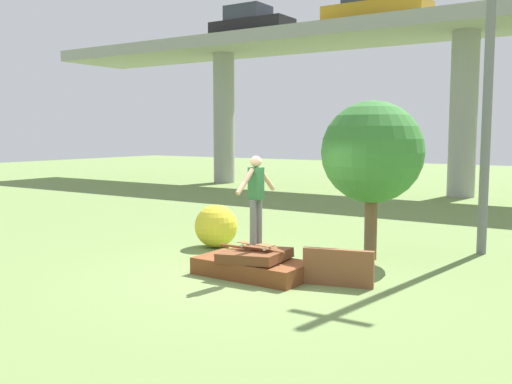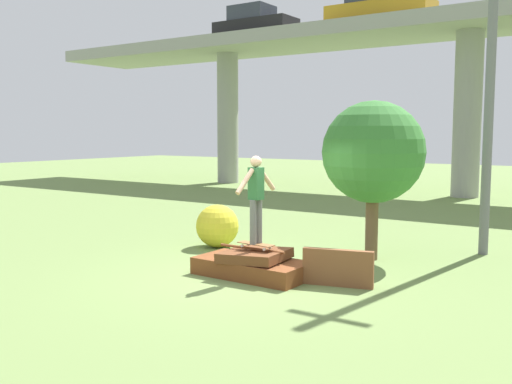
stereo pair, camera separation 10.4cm
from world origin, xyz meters
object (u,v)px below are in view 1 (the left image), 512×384
car_on_overpass_left (251,24)px  tree_behind_left (372,153)px  skateboard (256,244)px  utility_pole (490,39)px  car_on_overpass_far_right (375,9)px  bush_yellow_flowering (216,226)px  skater (256,193)px

car_on_overpass_left → tree_behind_left: size_ratio=1.23×
skateboard → car_on_overpass_left: 19.55m
utility_pole → tree_behind_left: (-1.84, -1.85, -2.39)m
skateboard → tree_behind_left: bearing=65.3°
car_on_overpass_far_right → bush_yellow_flowering: (1.55, -13.39, -7.43)m
skater → car_on_overpass_far_right: (-3.83, 15.19, 6.37)m
skateboard → tree_behind_left: 3.26m
skateboard → tree_behind_left: size_ratio=0.23×
bush_yellow_flowering → tree_behind_left: bearing=12.5°
skater → car_on_overpass_far_right: bearing=104.1°
car_on_overpass_far_right → tree_behind_left: car_on_overpass_far_right is taller
car_on_overpass_far_right → tree_behind_left: (5.01, -12.62, -5.69)m
skater → car_on_overpass_left: (-10.13, 15.05, 6.34)m
skateboard → car_on_overpass_left: size_ratio=0.18×
skateboard → car_on_overpass_left: bearing=124.0°
car_on_overpass_far_right → utility_pole: bearing=-57.5°
skateboard → bush_yellow_flowering: bush_yellow_flowering is taller
skater → tree_behind_left: size_ratio=0.48×
car_on_overpass_far_right → tree_behind_left: size_ratio=1.35×
skateboard → utility_pole: bearing=55.7°
bush_yellow_flowering → car_on_overpass_left: bearing=120.7°
tree_behind_left → skater: bearing=-114.7°
car_on_overpass_left → bush_yellow_flowering: size_ratio=4.11×
skater → utility_pole: (3.02, 4.43, 3.07)m
car_on_overpass_far_right → utility_pole: 13.18m
car_on_overpass_far_right → utility_pole: size_ratio=0.50×
tree_behind_left → bush_yellow_flowering: bearing=-167.5°
car_on_overpass_far_right → car_on_overpass_left: bearing=-178.7°
car_on_overpass_left → utility_pole: utility_pole is taller
bush_yellow_flowering → utility_pole: bearing=26.3°
car_on_overpass_left → utility_pole: size_ratio=0.45×
skater → tree_behind_left: bearing=65.3°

